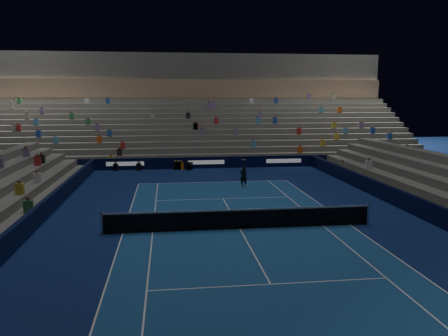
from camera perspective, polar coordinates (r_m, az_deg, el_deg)
name	(u,v)px	position (r m, az deg, el deg)	size (l,w,h in m)	color
ground	(240,229)	(21.44, 2.05, -7.82)	(90.00, 90.00, 0.00)	#0D1E53
court_surface	(240,229)	(21.43, 2.05, -7.81)	(10.97, 23.77, 0.01)	navy
sponsor_barrier_far	(206,163)	(39.30, -2.31, 0.70)	(44.00, 0.25, 1.00)	black
sponsor_barrier_east	(430,212)	(24.75, 24.91, -5.17)	(0.25, 37.00, 1.00)	black
sponsor_barrier_west	(26,226)	(21.97, -23.97, -6.84)	(0.25, 37.00, 1.00)	black
grandstand_main	(198,124)	(48.33, -3.30, 5.69)	(44.00, 15.20, 11.20)	#62635E
tennis_net	(240,219)	(21.29, 2.06, -6.52)	(12.90, 0.10, 1.10)	#B2B2B7
tennis_player	(243,176)	(31.14, 2.51, -1.01)	(0.56, 0.37, 1.55)	black
broadcast_camera	(189,166)	(38.60, -4.47, 0.27)	(0.65, 1.02, 0.64)	black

